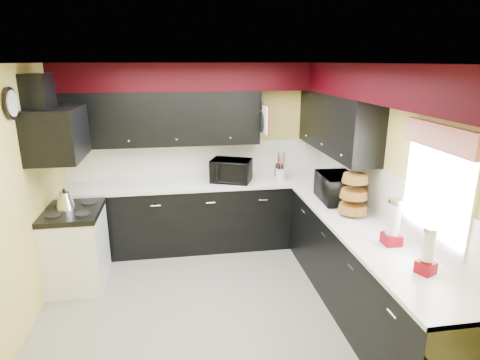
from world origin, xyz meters
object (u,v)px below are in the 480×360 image
(utensil_crock, at_px, (281,174))
(kettle, at_px, (65,200))
(toaster_oven, at_px, (231,171))
(microwave, at_px, (337,188))
(knife_block, at_px, (279,171))

(utensil_crock, height_order, kettle, kettle)
(toaster_oven, height_order, microwave, microwave)
(toaster_oven, height_order, utensil_crock, toaster_oven)
(microwave, height_order, utensil_crock, microwave)
(knife_block, bearing_deg, toaster_oven, 179.00)
(toaster_oven, xyz_separation_m, microwave, (1.12, -0.98, 0.01))
(knife_block, distance_m, kettle, 2.77)
(knife_block, height_order, kettle, knife_block)
(toaster_oven, height_order, knife_block, toaster_oven)
(utensil_crock, xyz_separation_m, kettle, (-2.67, -0.66, -0.00))
(microwave, xyz_separation_m, kettle, (-3.10, 0.28, -0.08))
(kettle, bearing_deg, utensil_crock, 13.85)
(toaster_oven, distance_m, utensil_crock, 0.69)
(microwave, height_order, knife_block, microwave)
(toaster_oven, xyz_separation_m, utensil_crock, (0.69, -0.03, -0.08))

